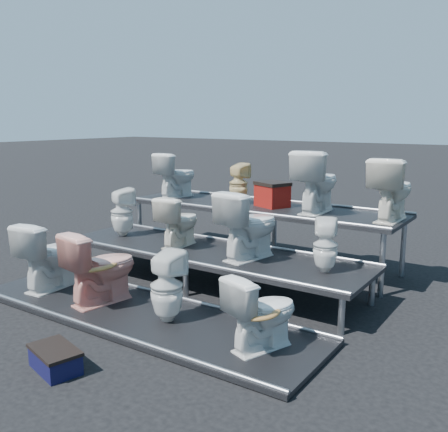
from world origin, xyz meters
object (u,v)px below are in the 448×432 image
Objects in this scene: toilet_6 at (249,225)px; toilet_3 at (262,311)px; toilet_0 at (51,255)px; toilet_4 at (122,212)px; step_stool at (55,361)px; toilet_10 at (317,181)px; toilet_8 at (176,175)px; toilet_7 at (326,245)px; toilet_5 at (179,221)px; toilet_1 at (101,267)px; toilet_2 at (167,286)px; toilet_9 at (239,184)px; toilet_11 at (392,189)px; red_crate at (272,196)px.

toilet_3 is at bearing 136.39° from toilet_6.
toilet_6 is at bearing -152.15° from toilet_0.
toilet_4 is 1.46× the size of step_stool.
toilet_10 reaches higher than toilet_3.
toilet_8 is 1.52× the size of step_stool.
toilet_8 is at bearing 129.55° from step_stool.
toilet_10 is (0.29, 1.30, 0.41)m from toilet_6.
toilet_3 is 1.35m from toilet_7.
toilet_4 reaches higher than toilet_7.
toilet_1 is at bearing 82.52° from toilet_5.
toilet_3 is at bearing 65.11° from toilet_7.
toilet_10 is (2.47, 0.00, 0.07)m from toilet_8.
toilet_2 is 1.32m from step_stool.
toilet_7 is (3.04, 1.30, 0.28)m from toilet_0.
toilet_5 is at bearing -159.41° from toilet_4.
toilet_4 is (-3.07, 1.30, 0.40)m from toilet_3.
toilet_9 is at bearing -117.08° from toilet_0.
toilet_2 is at bearing 114.39° from toilet_9.
toilet_6 is (0.20, 1.30, 0.44)m from toilet_2.
toilet_9 is at bearing -1.68° from toilet_10.
toilet_5 is 0.93× the size of toilet_8.
toilet_0 is 1.41× the size of toilet_7.
toilet_6 reaches higher than toilet_3.
toilet_11 reaches higher than toilet_7.
toilet_5 is at bearing -22.58° from toilet_7.
toilet_7 is (3.12, 0.00, -0.05)m from toilet_4.
step_stool is (-1.37, -2.56, -0.68)m from toilet_7.
toilet_11 is at bearing -172.22° from toilet_9.
step_stool is at bearing 132.34° from toilet_1.
toilet_0 is at bearing -1.07° from toilet_2.
toilet_10 is at bearing -108.91° from toilet_1.
toilet_8 is at bearing -58.30° from toilet_1.
red_crate is at bearing -66.57° from toilet_7.
toilet_11 reaches higher than toilet_9.
toilet_6 is at bearing 156.58° from toilet_8.
toilet_7 reaches higher than step_stool.
toilet_10 is at bearing -172.65° from toilet_8.
toilet_4 is at bearing 99.36° from toilet_8.
toilet_10 is at bearing -84.46° from toilet_7.
toilet_11 is at bearing -138.73° from toilet_4.
toilet_2 is at bearing 166.76° from toilet_4.
toilet_3 is 2.76m from toilet_11.
toilet_8 is (-0.12, 2.60, 0.74)m from toilet_0.
toilet_7 is 0.83× the size of toilet_8.
toilet_10 is (-0.69, 1.30, 0.53)m from toilet_7.
toilet_4 reaches higher than step_stool.
toilet_6 reaches higher than red_crate.
toilet_11 reaches higher than toilet_6.
toilet_7 is 1.43m from toilet_11.
toilet_1 is 1.65m from toilet_4.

